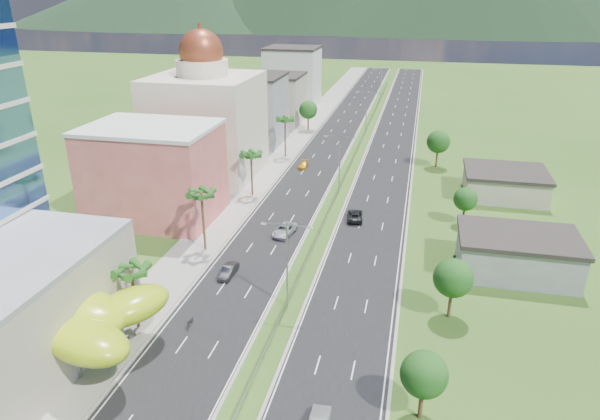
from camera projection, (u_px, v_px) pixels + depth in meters
The scene contains 32 objects.
ground at pixel (264, 357), 55.89m from camera, with size 500.00×500.00×0.00m, color #2D5119.
road_left at pixel (334, 137), 138.40m from camera, with size 11.00×260.00×0.04m, color black.
road_right at pixel (393, 140), 135.33m from camera, with size 11.00×260.00×0.04m, color black.
sidewalk_left at pixel (299, 134), 140.33m from camera, with size 7.00×260.00×0.12m, color gray.
median_guardrail at pixel (354, 156), 120.43m from camera, with size 0.10×216.06×0.76m.
streetlight_median_b at pixel (287, 257), 62.29m from camera, with size 6.04×0.25×11.00m.
streetlight_median_c at pixel (340, 158), 98.28m from camera, with size 6.04×0.25×11.00m.
streetlight_median_d at pixel (367, 108), 138.77m from camera, with size 6.04×0.25×11.00m.
streetlight_median_e at pixel (381, 81), 179.26m from camera, with size 6.04×0.25×11.00m.
lime_canopy at pixel (64, 314), 54.45m from camera, with size 18.00×15.00×7.40m.
pink_shophouse at pixel (154, 174), 87.52m from camera, with size 20.00×15.00×15.00m, color #CD5454.
domed_building at pixel (206, 120), 106.73m from camera, with size 20.00×20.00×28.70m.
midrise_grey at pixel (250, 110), 130.31m from camera, with size 16.00×15.00×16.00m, color gray.
midrise_beige at pixel (274, 100), 150.69m from camera, with size 16.00×15.00×13.00m, color #AFA190.
midrise_white at pixel (293, 78), 170.42m from camera, with size 16.00×15.00×18.00m, color silver.
shed_near at pixel (517, 256), 71.70m from camera, with size 15.00×10.00×5.00m, color gray.
shed_far at pixel (504, 185), 98.40m from camera, with size 14.00×12.00×4.40m, color #AFA190.
palm_tree_b at pixel (131, 273), 58.14m from camera, with size 3.60×3.60×8.10m.
palm_tree_c at pixel (201, 196), 75.58m from camera, with size 3.60×3.60×9.60m.
palm_tree_d at pixel (251, 156), 96.65m from camera, with size 3.60×3.60×8.60m.
palm_tree_e at pixel (285, 121), 118.85m from camera, with size 3.60×3.60×9.40m.
leafy_tree_lfar at pixel (308, 110), 142.39m from camera, with size 4.90×4.90×8.05m.
leafy_tree_ra at pixel (424, 375), 46.28m from camera, with size 4.20×4.20×6.90m.
leafy_tree_rb at pixel (453, 278), 60.81m from camera, with size 4.55×4.55×7.47m.
leafy_tree_rc at pixel (465, 199), 85.70m from camera, with size 3.85×3.85×6.33m.
leafy_tree_rd at pixel (438, 142), 113.05m from camera, with size 4.90×4.90×8.05m.
mountain_ridge at pixel (484, 33), 448.54m from camera, with size 860.00×140.00×90.00m, color black, non-canonical shape.
car_dark_left at pixel (228, 271), 71.39m from camera, with size 1.52×4.36×1.44m, color black.
car_silver_mid_left at pixel (285, 230), 83.26m from camera, with size 2.53×5.49×1.53m, color #A9ACB0.
car_yellow_far_left at pixel (303, 165), 114.35m from camera, with size 1.72×4.23×1.23m, color gold.
car_dark_far_right at pixel (355, 215), 88.65m from camera, with size 2.48×5.38×1.50m, color black.
motorcycle at pixel (190, 321), 60.70m from camera, with size 0.63×2.09×1.34m, color black.
Camera 1 is at (13.75, -43.66, 35.78)m, focal length 32.00 mm.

